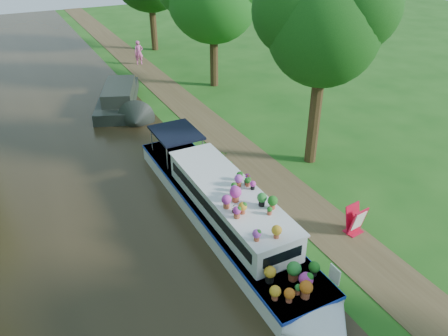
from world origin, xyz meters
TOP-DOWN VIEW (x-y plane):
  - ground at (0.00, 0.00)m, footprint 100.00×100.00m
  - canal_water at (-6.00, 0.00)m, footprint 10.00×100.00m
  - towpath at (1.20, 0.00)m, footprint 2.20×100.00m
  - plant_boat at (-2.25, -0.03)m, footprint 2.29×13.52m
  - tree_near_overhang at (3.79, 3.06)m, footprint 5.52×5.28m
  - second_boat at (-2.53, 13.96)m, footprint 4.41×8.01m
  - sandwich_board at (1.84, -2.32)m, footprint 0.73×0.64m
  - pedestrian_pink at (1.37, 22.26)m, footprint 0.74×0.55m
  - verge_plant at (0.05, 5.00)m, footprint 0.51×0.47m

SIDE VIEW (x-z plane):
  - ground at x=0.00m, z-range 0.00..0.00m
  - canal_water at x=-6.00m, z-range 0.00..0.02m
  - towpath at x=1.20m, z-range 0.00..0.03m
  - verge_plant at x=0.05m, z-range 0.00..0.48m
  - sandwich_board at x=1.84m, z-range -0.02..1.10m
  - second_boat at x=-2.53m, z-range -0.14..1.32m
  - plant_boat at x=-2.25m, z-range -0.30..2.00m
  - pedestrian_pink at x=1.37m, z-range 0.03..1.88m
  - tree_near_overhang at x=3.79m, z-range 2.11..11.10m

